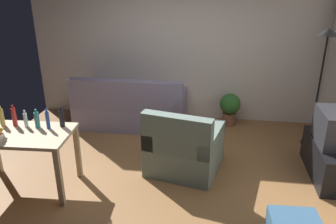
# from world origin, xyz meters

# --- Properties ---
(ground_plane) EXTENTS (5.20, 4.40, 0.02)m
(ground_plane) POSITION_xyz_m (0.00, 0.00, -0.01)
(ground_plane) COLOR olive
(wall_rear) EXTENTS (5.20, 0.10, 2.70)m
(wall_rear) POSITION_xyz_m (0.00, 2.20, 1.35)
(wall_rear) COLOR silver
(wall_rear) RESTS_ON ground_plane
(couch) EXTENTS (1.89, 0.84, 0.92)m
(couch) POSITION_xyz_m (-0.72, 1.59, 0.31)
(couch) COLOR gray
(couch) RESTS_ON ground_plane
(tv_stand) EXTENTS (0.44, 1.10, 0.48)m
(tv_stand) POSITION_xyz_m (2.25, 0.39, 0.24)
(tv_stand) COLOR black
(tv_stand) RESTS_ON ground_plane
(tv) EXTENTS (0.41, 0.60, 0.44)m
(tv) POSITION_xyz_m (2.25, 0.39, 0.70)
(tv) COLOR #2D2D33
(tv) RESTS_ON tv_stand
(torchiere_lamp) EXTENTS (0.32, 0.32, 1.81)m
(torchiere_lamp) POSITION_xyz_m (2.25, 1.31, 1.41)
(torchiere_lamp) COLOR black
(torchiere_lamp) RESTS_ON ground_plane
(desk) EXTENTS (1.23, 0.76, 0.76)m
(desk) POSITION_xyz_m (-1.55, -0.42, 0.65)
(desk) COLOR #C6B28E
(desk) RESTS_ON ground_plane
(potted_plant) EXTENTS (0.36, 0.36, 0.57)m
(potted_plant) POSITION_xyz_m (1.00, 1.90, 0.33)
(potted_plant) COLOR brown
(potted_plant) RESTS_ON ground_plane
(armchair) EXTENTS (1.06, 1.02, 0.92)m
(armchair) POSITION_xyz_m (0.34, 0.25, 0.32)
(armchair) COLOR slate
(armchair) RESTS_ON ground_plane
(bottle_squat) EXTENTS (0.05, 0.05, 0.26)m
(bottle_squat) POSITION_xyz_m (-1.86, -0.25, 0.87)
(bottle_squat) COLOR #BCB24C
(bottle_squat) RESTS_ON desk
(bottle_red) EXTENTS (0.06, 0.06, 0.27)m
(bottle_red) POSITION_xyz_m (-1.70, -0.23, 0.88)
(bottle_red) COLOR #AD2323
(bottle_red) RESTS_ON desk
(bottle_clear) EXTENTS (0.05, 0.05, 0.22)m
(bottle_clear) POSITION_xyz_m (-1.55, -0.24, 0.85)
(bottle_clear) COLOR silver
(bottle_clear) RESTS_ON desk
(bottle_tall) EXTENTS (0.06, 0.06, 0.24)m
(bottle_tall) POSITION_xyz_m (-1.40, -0.25, 0.86)
(bottle_tall) COLOR teal
(bottle_tall) RESTS_ON desk
(bottle_blue) EXTENTS (0.04, 0.04, 0.26)m
(bottle_blue) POSITION_xyz_m (-1.26, -0.25, 0.87)
(bottle_blue) COLOR #2347A3
(bottle_blue) RESTS_ON desk
(bottle_dark) EXTENTS (0.06, 0.06, 0.25)m
(bottle_dark) POSITION_xyz_m (-1.12, -0.18, 0.87)
(bottle_dark) COLOR black
(bottle_dark) RESTS_ON desk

